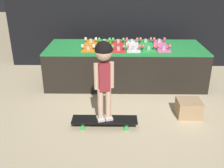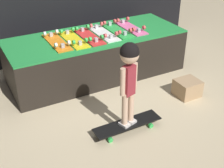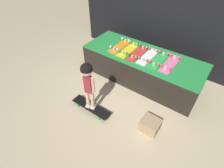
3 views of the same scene
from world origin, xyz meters
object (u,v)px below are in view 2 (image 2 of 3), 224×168
at_px(skateboard_yellow_on_rack, 73,39).
at_px(skateboard_red_on_rack, 89,36).
at_px(child, 129,70).
at_px(storage_box, 187,88).
at_px(skateboard_orange_on_rack, 57,41).
at_px(skateboard_pink_on_rack, 130,27).
at_px(skateboard_white_on_rack, 103,33).
at_px(skateboard_on_floor, 127,125).
at_px(skateboard_green_on_rack, 117,30).

xyz_separation_m(skateboard_yellow_on_rack, skateboard_red_on_rack, (0.22, -0.00, 0.00)).
xyz_separation_m(child, storage_box, (1.02, 0.25, -0.63)).
height_order(skateboard_orange_on_rack, skateboard_pink_on_rack, same).
bearing_deg(skateboard_white_on_rack, skateboard_on_floor, -106.43).
relative_size(skateboard_white_on_rack, child, 0.70).
distance_m(skateboard_yellow_on_rack, child, 1.28).
bearing_deg(child, skateboard_pink_on_rack, 42.38).
distance_m(skateboard_green_on_rack, storage_box, 1.24).
bearing_deg(skateboard_pink_on_rack, skateboard_on_floor, -121.96).
xyz_separation_m(skateboard_orange_on_rack, skateboard_white_on_rack, (0.65, -0.01, 0.00)).
xyz_separation_m(skateboard_pink_on_rack, child, (-0.82, -1.31, 0.13)).
relative_size(skateboard_yellow_on_rack, skateboard_red_on_rack, 1.00).
relative_size(child, storage_box, 3.17).
bearing_deg(skateboard_red_on_rack, skateboard_white_on_rack, 3.86).
relative_size(skateboard_white_on_rack, skateboard_on_floor, 0.86).
bearing_deg(skateboard_yellow_on_rack, skateboard_green_on_rack, 2.42).
height_order(skateboard_yellow_on_rack, skateboard_on_floor, skateboard_yellow_on_rack).
relative_size(skateboard_orange_on_rack, storage_box, 2.24).
height_order(skateboard_yellow_on_rack, skateboard_pink_on_rack, same).
height_order(skateboard_orange_on_rack, skateboard_on_floor, skateboard_orange_on_rack).
bearing_deg(skateboard_orange_on_rack, skateboard_pink_on_rack, 0.54).
height_order(skateboard_on_floor, storage_box, storage_box).
distance_m(skateboard_orange_on_rack, skateboard_white_on_rack, 0.65).
bearing_deg(skateboard_green_on_rack, skateboard_red_on_rack, -176.14).
height_order(skateboard_red_on_rack, skateboard_green_on_rack, same).
bearing_deg(skateboard_green_on_rack, skateboard_pink_on_rack, 1.15).
height_order(skateboard_yellow_on_rack, child, child).
bearing_deg(skateboard_on_floor, skateboard_pink_on_rack, 58.04).
xyz_separation_m(skateboard_pink_on_rack, storage_box, (0.21, -1.05, -0.50)).
xyz_separation_m(skateboard_yellow_on_rack, skateboard_on_floor, (0.06, -1.27, -0.53)).
relative_size(skateboard_green_on_rack, skateboard_pink_on_rack, 1.00).
distance_m(skateboard_yellow_on_rack, skateboard_on_floor, 1.38).
bearing_deg(skateboard_red_on_rack, skateboard_on_floor, -97.25).
distance_m(skateboard_yellow_on_rack, skateboard_red_on_rack, 0.22).
bearing_deg(skateboard_white_on_rack, skateboard_red_on_rack, -176.14).
relative_size(skateboard_green_on_rack, child, 0.70).
distance_m(skateboard_pink_on_rack, storage_box, 1.19).
bearing_deg(skateboard_on_floor, child, -90.00).
height_order(skateboard_yellow_on_rack, skateboard_white_on_rack, same).
bearing_deg(skateboard_white_on_rack, storage_box, -58.08).
relative_size(skateboard_orange_on_rack, skateboard_yellow_on_rack, 1.00).
relative_size(skateboard_red_on_rack, skateboard_on_floor, 0.86).
bearing_deg(storage_box, skateboard_pink_on_rack, 101.24).
bearing_deg(storage_box, skateboard_red_on_rack, 130.21).
height_order(skateboard_pink_on_rack, child, child).
distance_m(skateboard_orange_on_rack, storage_box, 1.74).
distance_m(skateboard_orange_on_rack, skateboard_on_floor, 1.43).
bearing_deg(child, skateboard_yellow_on_rack, 76.85).
bearing_deg(skateboard_pink_on_rack, skateboard_green_on_rack, -178.85).
height_order(skateboard_white_on_rack, skateboard_on_floor, skateboard_white_on_rack).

